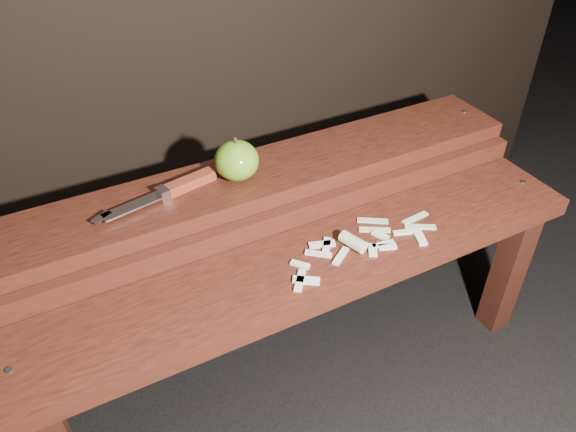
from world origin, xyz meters
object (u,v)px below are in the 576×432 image
apple (237,160)px  bench_rear_tier (266,203)px  bench_front_tier (316,286)px  knife (176,188)px

apple → bench_rear_tier: bearing=-4.0°
bench_front_tier → bench_rear_tier: size_ratio=1.00×
bench_rear_tier → apple: 0.14m
apple → knife: (-0.13, 0.01, -0.03)m
bench_rear_tier → apple: (-0.06, 0.00, 0.13)m
bench_front_tier → knife: 0.34m
bench_front_tier → apple: size_ratio=12.64×
bench_front_tier → apple: apple is taller
bench_rear_tier → knife: knife is taller
bench_front_tier → apple: bearing=104.8°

